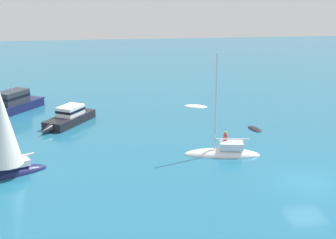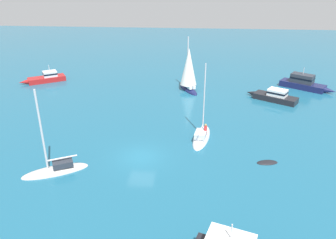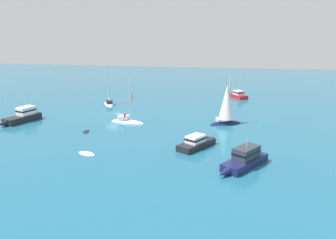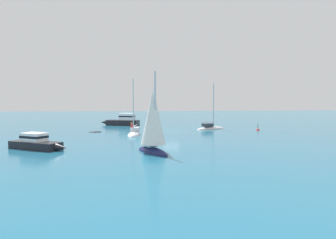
{
  "view_description": "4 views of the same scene",
  "coord_description": "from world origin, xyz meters",
  "px_view_note": "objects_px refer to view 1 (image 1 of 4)",
  "views": [
    {
      "loc": [
        13.08,
        27.68,
        12.86
      ],
      "look_at": [
        7.59,
        -12.67,
        0.92
      ],
      "focal_mm": 51.38,
      "sensor_mm": 36.0,
      "label": 1
    },
    {
      "loc": [
        -26.52,
        -4.91,
        15.8
      ],
      "look_at": [
        5.13,
        -2.11,
        1.64
      ],
      "focal_mm": 35.14,
      "sensor_mm": 36.0,
      "label": 2
    },
    {
      "loc": [
        19.84,
        -56.22,
        14.29
      ],
      "look_at": [
        11.14,
        -6.68,
        1.08
      ],
      "focal_mm": 36.4,
      "sensor_mm": 36.0,
      "label": 3
    },
    {
      "loc": [
        51.33,
        -5.38,
        5.24
      ],
      "look_at": [
        12.22,
        -1.67,
        2.67
      ],
      "focal_mm": 35.63,
      "sensor_mm": 36.0,
      "label": 4
    }
  ],
  "objects_px": {
    "powerboat": "(69,117)",
    "skiff": "(196,107)",
    "sloop_1": "(4,137)",
    "sloop_2": "(223,153)",
    "rib": "(255,129)",
    "motor_cruiser": "(16,103)"
  },
  "relations": [
    {
      "from": "motor_cruiser",
      "to": "powerboat",
      "type": "height_order",
      "value": "motor_cruiser"
    },
    {
      "from": "skiff",
      "to": "powerboat",
      "type": "relative_size",
      "value": 0.4
    },
    {
      "from": "skiff",
      "to": "motor_cruiser",
      "type": "height_order",
      "value": "motor_cruiser"
    },
    {
      "from": "sloop_2",
      "to": "powerboat",
      "type": "bearing_deg",
      "value": -29.36
    },
    {
      "from": "sloop_1",
      "to": "sloop_2",
      "type": "height_order",
      "value": "sloop_2"
    },
    {
      "from": "rib",
      "to": "sloop_2",
      "type": "distance_m",
      "value": 7.4
    },
    {
      "from": "powerboat",
      "to": "sloop_1",
      "type": "relative_size",
      "value": 0.82
    },
    {
      "from": "sloop_2",
      "to": "rib",
      "type": "bearing_deg",
      "value": -116.64
    },
    {
      "from": "skiff",
      "to": "motor_cruiser",
      "type": "bearing_deg",
      "value": -159.28
    },
    {
      "from": "powerboat",
      "to": "rib",
      "type": "bearing_deg",
      "value": 108.25
    },
    {
      "from": "powerboat",
      "to": "sloop_2",
      "type": "height_order",
      "value": "sloop_2"
    },
    {
      "from": "rib",
      "to": "sloop_1",
      "type": "xyz_separation_m",
      "value": [
        19.92,
        7.83,
        2.77
      ]
    },
    {
      "from": "rib",
      "to": "motor_cruiser",
      "type": "distance_m",
      "value": 23.97
    },
    {
      "from": "rib",
      "to": "sloop_1",
      "type": "height_order",
      "value": "sloop_1"
    },
    {
      "from": "sloop_1",
      "to": "rib",
      "type": "bearing_deg",
      "value": 175.87
    },
    {
      "from": "skiff",
      "to": "sloop_1",
      "type": "relative_size",
      "value": 0.33
    },
    {
      "from": "rib",
      "to": "sloop_2",
      "type": "height_order",
      "value": "sloop_2"
    },
    {
      "from": "sloop_2",
      "to": "sloop_1",
      "type": "bearing_deg",
      "value": 16.74
    },
    {
      "from": "powerboat",
      "to": "sloop_1",
      "type": "distance_m",
      "value": 12.41
    },
    {
      "from": "skiff",
      "to": "powerboat",
      "type": "xyz_separation_m",
      "value": [
        12.79,
        4.62,
        0.64
      ]
    },
    {
      "from": "powerboat",
      "to": "skiff",
      "type": "bearing_deg",
      "value": 141.46
    },
    {
      "from": "skiff",
      "to": "powerboat",
      "type": "height_order",
      "value": "powerboat"
    }
  ]
}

